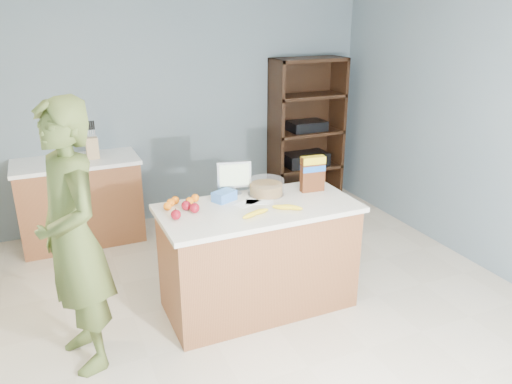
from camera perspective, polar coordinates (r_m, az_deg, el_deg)
name	(u,v)px	position (r m, az deg, el deg)	size (l,w,h in m)	color
floor	(274,324)	(4.10, 2.05, -14.82)	(4.50, 5.00, 0.02)	beige
walls	(277,119)	(3.42, 2.39, 8.38)	(4.52, 5.02, 2.51)	slate
counter_peninsula	(258,261)	(4.11, 0.28, -7.88)	(1.56, 0.76, 0.90)	brown
back_cabinet	(81,201)	(5.55, -19.42, -0.96)	(1.24, 0.62, 0.90)	brown
shelving_unit	(304,134)	(6.33, 5.56, 6.61)	(0.90, 0.40, 1.80)	black
person	(73,240)	(3.49, -20.20, -5.12)	(0.68, 0.45, 1.87)	#4D5A27
knife_block	(92,147)	(5.38, -18.22, 4.89)	(0.12, 0.10, 0.31)	tan
envelopes	(253,202)	(3.97, -0.30, -1.21)	(0.35, 0.22, 0.00)	white
bananas	(272,210)	(3.78, 1.78, -2.09)	(0.51, 0.17, 0.04)	yellow
apples	(186,209)	(3.78, -8.04, -1.98)	(0.24, 0.22, 0.08)	maroon
oranges	(181,202)	(3.94, -8.60, -1.17)	(0.31, 0.20, 0.06)	orange
blue_carton	(224,196)	(4.01, -3.66, -0.46)	(0.18, 0.12, 0.08)	blue
salad_bowl	(266,188)	(4.13, 1.16, 0.49)	(0.30, 0.30, 0.13)	#267219
tv	(234,176)	(4.10, -2.52, 1.84)	(0.28, 0.12, 0.28)	silver
cereal_box	(313,171)	(4.20, 6.49, 2.38)	(0.21, 0.09, 0.30)	#592B14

